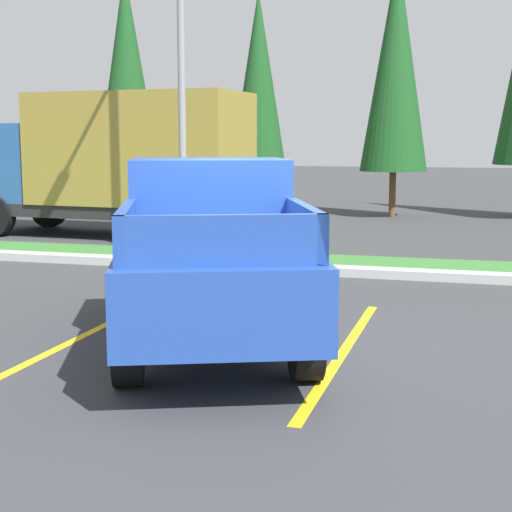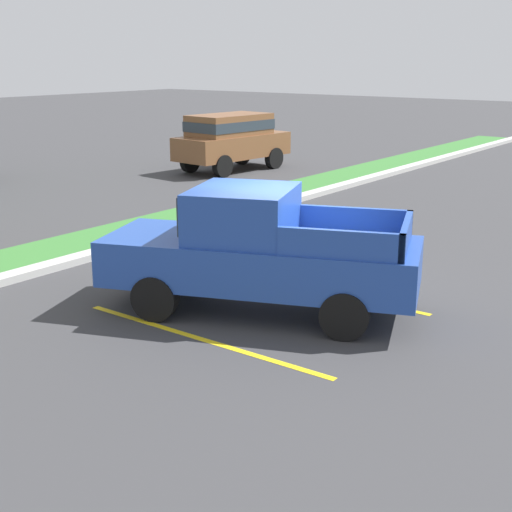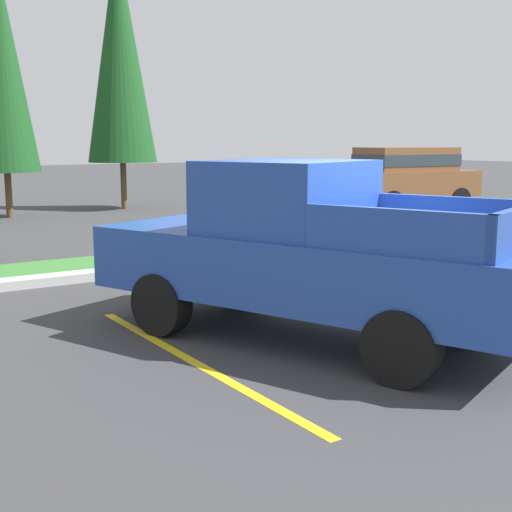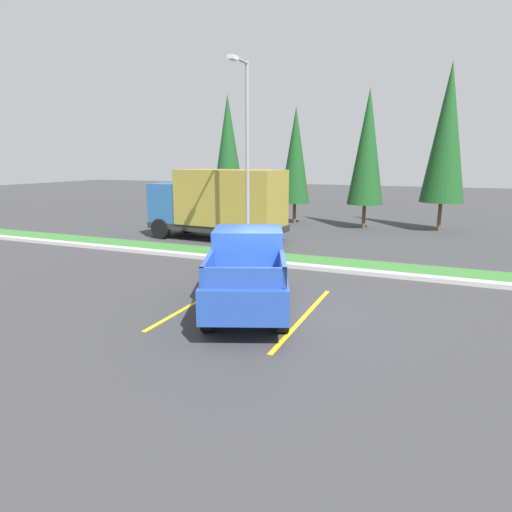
# 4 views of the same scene
# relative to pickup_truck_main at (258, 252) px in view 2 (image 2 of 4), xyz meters

# --- Properties ---
(ground_plane) EXTENTS (120.00, 120.00, 0.00)m
(ground_plane) POSITION_rel_pickup_truck_main_xyz_m (0.81, -0.20, -1.04)
(ground_plane) COLOR #38383A
(parking_line_near) EXTENTS (0.12, 4.80, 0.01)m
(parking_line_near) POSITION_rel_pickup_truck_main_xyz_m (-1.53, -0.05, -1.04)
(parking_line_near) COLOR yellow
(parking_line_near) RESTS_ON ground
(parking_line_far) EXTENTS (0.12, 4.80, 0.01)m
(parking_line_far) POSITION_rel_pickup_truck_main_xyz_m (1.57, -0.05, -1.04)
(parking_line_far) COLOR yellow
(parking_line_far) RESTS_ON ground
(curb_strip) EXTENTS (56.00, 0.40, 0.15)m
(curb_strip) POSITION_rel_pickup_truck_main_xyz_m (0.81, 4.80, -0.97)
(curb_strip) COLOR #B2B2AD
(curb_strip) RESTS_ON ground
(grass_median) EXTENTS (56.00, 1.80, 0.06)m
(grass_median) POSITION_rel_pickup_truck_main_xyz_m (0.81, 5.90, -1.01)
(grass_median) COLOR #387533
(grass_median) RESTS_ON ground
(pickup_truck_main) EXTENTS (3.69, 5.54, 2.10)m
(pickup_truck_main) POSITION_rel_pickup_truck_main_xyz_m (0.00, 0.00, 0.00)
(pickup_truck_main) COLOR black
(pickup_truck_main) RESTS_ON ground
(suv_distant) EXTENTS (4.75, 2.28, 2.10)m
(suv_distant) POSITION_rel_pickup_truck_main_xyz_m (11.79, 10.04, 0.20)
(suv_distant) COLOR black
(suv_distant) RESTS_ON ground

